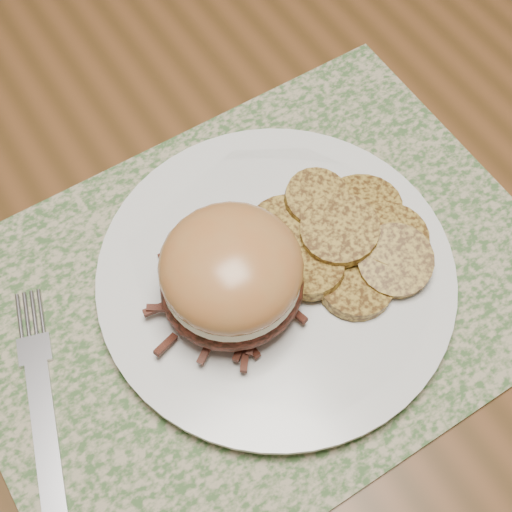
{
  "coord_description": "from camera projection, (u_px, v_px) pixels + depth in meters",
  "views": [
    {
      "loc": [
        0.08,
        -0.26,
        1.25
      ],
      "look_at": [
        0.22,
        -0.05,
        0.79
      ],
      "focal_mm": 50.0,
      "sensor_mm": 36.0,
      "label": 1
    }
  ],
  "objects": [
    {
      "name": "dinner_plate",
      "position": [
        276.0,
        276.0,
        0.55
      ],
      "size": [
        0.26,
        0.26,
        0.02
      ],
      "primitive_type": "cylinder",
      "color": "silver",
      "rests_on": "placemat"
    },
    {
      "name": "pork_sandwich",
      "position": [
        231.0,
        275.0,
        0.5
      ],
      "size": [
        0.13,
        0.12,
        0.08
      ],
      "rotation": [
        0.0,
        0.0,
        -0.27
      ],
      "color": "black",
      "rests_on": "dinner_plate"
    },
    {
      "name": "placemat",
      "position": [
        259.0,
        290.0,
        0.56
      ],
      "size": [
        0.45,
        0.33,
        0.0
      ],
      "primitive_type": "cube",
      "color": "#3C5B2E",
      "rests_on": "dining_table"
    },
    {
      "name": "dining_table",
      "position": [
        6.0,
        401.0,
        0.6
      ],
      "size": [
        1.5,
        0.9,
        0.75
      ],
      "color": "brown",
      "rests_on": "ground"
    },
    {
      "name": "roasted_potatoes",
      "position": [
        345.0,
        238.0,
        0.55
      ],
      "size": [
        0.15,
        0.15,
        0.03
      ],
      "color": "olive",
      "rests_on": "dinner_plate"
    },
    {
      "name": "fork",
      "position": [
        43.0,
        416.0,
        0.51
      ],
      "size": [
        0.08,
        0.2,
        0.0
      ],
      "rotation": [
        0.0,
        0.0,
        -0.3
      ],
      "color": "#BCBBC3",
      "rests_on": "placemat"
    }
  ]
}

